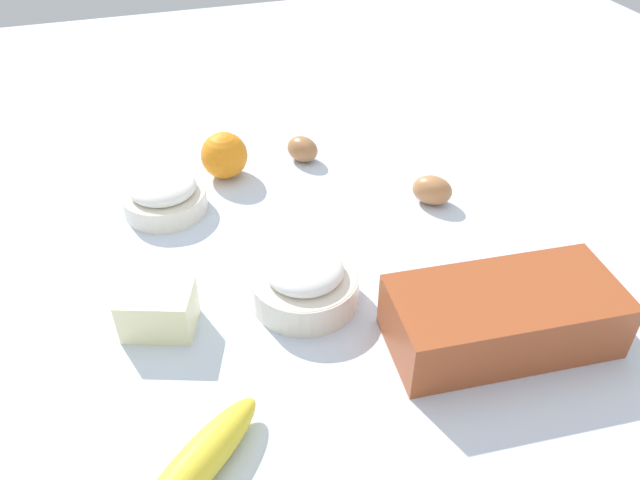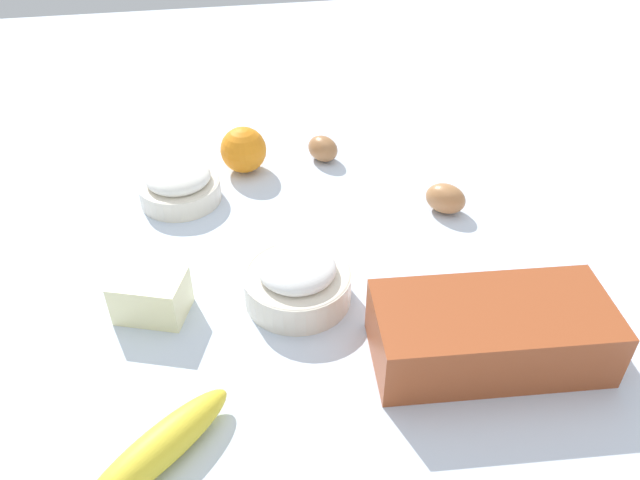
# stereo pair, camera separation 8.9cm
# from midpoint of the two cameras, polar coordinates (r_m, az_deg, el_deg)

# --- Properties ---
(ground_plane) EXTENTS (2.40, 2.40, 0.02)m
(ground_plane) POSITION_cam_midpoint_polar(r_m,az_deg,el_deg) (0.92, -2.76, -2.56)
(ground_plane) COLOR silver
(loaf_pan) EXTENTS (0.29, 0.15, 0.08)m
(loaf_pan) POSITION_cam_midpoint_polar(r_m,az_deg,el_deg) (0.79, 13.25, -6.83)
(loaf_pan) COLOR #9E4723
(loaf_pan) RESTS_ON ground_plane
(flour_bowl) EXTENTS (0.13, 0.13, 0.06)m
(flour_bowl) POSITION_cam_midpoint_polar(r_m,az_deg,el_deg) (1.04, -16.38, 3.85)
(flour_bowl) COLOR silver
(flour_bowl) RESTS_ON ground_plane
(sugar_bowl) EXTENTS (0.14, 0.14, 0.07)m
(sugar_bowl) POSITION_cam_midpoint_polar(r_m,az_deg,el_deg) (0.83, -4.45, -3.92)
(sugar_bowl) COLOR silver
(sugar_bowl) RESTS_ON ground_plane
(banana) EXTENTS (0.17, 0.16, 0.04)m
(banana) POSITION_cam_midpoint_polar(r_m,az_deg,el_deg) (0.69, -15.01, -19.31)
(banana) COLOR yellow
(banana) RESTS_ON ground_plane
(orange_fruit) EXTENTS (0.08, 0.08, 0.08)m
(orange_fruit) POSITION_cam_midpoint_polar(r_m,az_deg,el_deg) (1.10, -11.02, 7.50)
(orange_fruit) COLOR orange
(orange_fruit) RESTS_ON ground_plane
(butter_block) EXTENTS (0.11, 0.09, 0.06)m
(butter_block) POSITION_cam_midpoint_polar(r_m,az_deg,el_deg) (0.83, -17.51, -6.24)
(butter_block) COLOR #F4EDB2
(butter_block) RESTS_ON ground_plane
(egg_near_butter) EXTENTS (0.07, 0.08, 0.05)m
(egg_near_butter) POSITION_cam_midpoint_polar(r_m,az_deg,el_deg) (1.14, -3.86, 8.18)
(egg_near_butter) COLOR #A56F43
(egg_near_butter) RESTS_ON ground_plane
(egg_beside_bowl) EXTENTS (0.08, 0.08, 0.05)m
(egg_beside_bowl) POSITION_cam_midpoint_polar(r_m,az_deg,el_deg) (1.03, 7.76, 4.44)
(egg_beside_bowl) COLOR #AF7647
(egg_beside_bowl) RESTS_ON ground_plane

